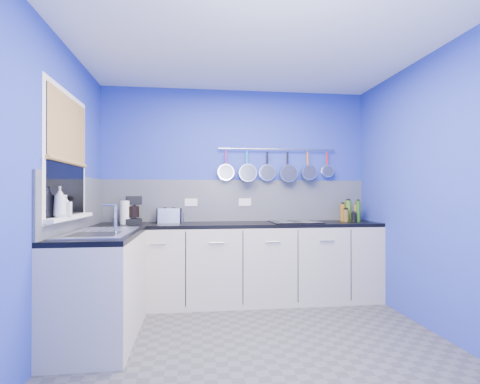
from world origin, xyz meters
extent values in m
cube|color=#47474C|center=(0.00, 0.00, -0.01)|extent=(3.20, 3.00, 0.02)
cube|color=white|center=(0.00, 0.00, 2.51)|extent=(3.20, 3.00, 0.02)
cube|color=#2738AB|center=(0.00, 1.51, 1.25)|extent=(3.20, 0.02, 2.50)
cube|color=#2738AB|center=(0.00, -1.51, 1.25)|extent=(3.20, 0.02, 2.50)
cube|color=#2738AB|center=(-1.61, 0.00, 1.25)|extent=(0.02, 3.00, 2.50)
cube|color=#2738AB|center=(1.61, 0.00, 1.25)|extent=(0.02, 3.00, 2.50)
cube|color=gray|center=(0.00, 1.49, 1.15)|extent=(3.20, 0.02, 0.50)
cube|color=gray|center=(-1.59, 0.60, 1.15)|extent=(0.02, 1.80, 0.50)
cube|color=#BEB5A5|center=(0.00, 1.20, 0.43)|extent=(3.20, 0.60, 0.86)
cube|color=black|center=(0.00, 1.20, 0.88)|extent=(3.20, 0.60, 0.04)
cube|color=#BEB5A5|center=(-1.30, 0.30, 0.43)|extent=(0.60, 1.20, 0.86)
cube|color=black|center=(-1.30, 0.30, 0.88)|extent=(0.60, 1.20, 0.04)
cube|color=white|center=(-1.58, 0.30, 1.55)|extent=(0.01, 1.00, 1.10)
cube|color=black|center=(-1.57, 0.30, 1.55)|extent=(0.01, 0.90, 1.00)
cube|color=#A47B42|center=(-1.56, 0.30, 1.77)|extent=(0.01, 0.90, 0.55)
cube|color=white|center=(-1.55, 0.30, 1.04)|extent=(0.10, 0.98, 0.03)
cube|color=silver|center=(-1.30, 0.30, 0.90)|extent=(0.50, 0.95, 0.01)
cube|color=white|center=(-0.55, 1.48, 1.13)|extent=(0.15, 0.01, 0.09)
cube|color=white|center=(0.10, 1.48, 1.13)|extent=(0.15, 0.01, 0.09)
cylinder|color=silver|center=(0.50, 1.45, 1.78)|extent=(1.45, 0.02, 0.02)
imported|color=white|center=(-1.53, 0.01, 1.17)|extent=(0.12, 0.12, 0.24)
imported|color=white|center=(-1.53, 0.14, 1.14)|extent=(0.09, 0.09, 0.17)
cylinder|color=white|center=(-1.26, 1.21, 1.03)|extent=(0.14, 0.14, 0.26)
cube|color=silver|center=(-0.79, 1.32, 0.98)|extent=(0.27, 0.17, 0.17)
cylinder|color=silver|center=(-0.67, 1.34, 0.96)|extent=(0.10, 0.10, 0.12)
cube|color=black|center=(0.64, 1.17, 0.91)|extent=(0.55, 0.48, 0.01)
cylinder|color=olive|center=(1.47, 1.32, 1.00)|extent=(0.07, 0.07, 0.20)
cylinder|color=#3F721E|center=(1.35, 1.31, 1.02)|extent=(0.07, 0.07, 0.25)
cylinder|color=#8C5914|center=(1.29, 1.32, 1.00)|extent=(0.06, 0.06, 0.21)
cylinder|color=#265919|center=(1.44, 1.23, 1.02)|extent=(0.05, 0.05, 0.25)
cylinder|color=black|center=(1.38, 1.21, 0.95)|extent=(0.06, 0.06, 0.10)
cylinder|color=brown|center=(1.28, 1.24, 0.97)|extent=(0.07, 0.07, 0.14)
camera|label=1|loc=(-0.51, -2.91, 1.23)|focal=27.20mm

